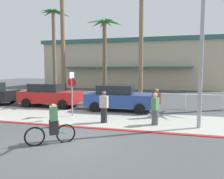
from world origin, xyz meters
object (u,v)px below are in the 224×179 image
cyclist_teal_0 (52,125)px  pedestrian_2 (104,108)px  pedestrian_1 (156,104)px  palm_tree_1 (63,18)px  streetlight_curb (203,33)px  car_blue_2 (119,98)px  palm_tree_0 (54,31)px  pedestrian_0 (155,110)px  palm_tree_2 (104,37)px  stop_sign_bike_lane (72,87)px  palm_tree_3 (141,15)px  car_red_1 (50,95)px

cyclist_teal_0 → pedestrian_2: bearing=75.1°
pedestrian_1 → palm_tree_1: bearing=148.0°
streetlight_curb → car_blue_2: size_ratio=1.70×
palm_tree_0 → car_blue_2: size_ratio=2.00×
palm_tree_0 → pedestrian_0: 15.57m
palm_tree_2 → pedestrian_0: 11.16m
pedestrian_1 → palm_tree_2: bearing=126.1°
car_blue_2 → stop_sign_bike_lane: bearing=-135.2°
stop_sign_bike_lane → palm_tree_2: size_ratio=0.35×
palm_tree_1 → palm_tree_0: bearing=130.4°
palm_tree_1 → car_blue_2: size_ratio=2.23×
streetlight_curb → cyclist_teal_0: 7.35m
streetlight_curb → palm_tree_3: palm_tree_3 is taller
streetlight_curb → palm_tree_1: size_ratio=0.76×
palm_tree_0 → cyclist_teal_0: (7.25, -13.31, -5.89)m
cyclist_teal_0 → pedestrian_0: size_ratio=0.96×
palm_tree_2 → pedestrian_2: 10.39m
streetlight_curb → pedestrian_0: size_ratio=4.74×
car_blue_2 → pedestrian_2: bearing=-90.4°
palm_tree_2 → pedestrian_0: (5.09, -8.60, -4.95)m
streetlight_curb → cyclist_teal_0: streetlight_curb is taller
streetlight_curb → car_blue_2: (-4.52, 3.45, -3.41)m
palm_tree_2 → car_red_1: (-2.70, -5.06, -4.80)m
palm_tree_3 → car_red_1: palm_tree_3 is taller
pedestrian_0 → car_red_1: bearing=155.5°
streetlight_curb → palm_tree_2: 11.46m
pedestrian_1 → cyclist_teal_0: bearing=-123.0°
palm_tree_3 → pedestrian_1: (1.62, -5.82, -6.36)m
pedestrian_0 → pedestrian_1: pedestrian_1 is taller
palm_tree_1 → car_red_1: (0.50, -3.26, -6.18)m
streetlight_curb → car_blue_2: streetlight_curb is taller
palm_tree_0 → car_red_1: size_ratio=2.00×
palm_tree_3 → pedestrian_0: palm_tree_3 is taller
palm_tree_2 → pedestrian_1: (5.07, -6.97, -4.91)m
stop_sign_bike_lane → car_red_1: 4.08m
palm_tree_3 → car_red_1: (-6.15, -3.91, -6.25)m
stop_sign_bike_lane → car_blue_2: size_ratio=0.58×
streetlight_curb → palm_tree_2: bearing=128.6°
streetlight_curb → palm_tree_1: palm_tree_1 is taller
stop_sign_bike_lane → cyclist_teal_0: size_ratio=1.68×
streetlight_curb → pedestrian_0: streetlight_curb is taller
palm_tree_3 → car_blue_2: (-0.87, -4.29, -6.25)m
palm_tree_1 → palm_tree_3: bearing=5.6°
pedestrian_1 → pedestrian_2: pedestrian_1 is taller
pedestrian_1 → pedestrian_2: (-2.52, -1.82, -0.01)m
car_blue_2 → cyclist_teal_0: (-0.95, -6.82, -0.18)m
stop_sign_bike_lane → palm_tree_2: (-0.31, 7.70, 4.00)m
pedestrian_2 → palm_tree_2: bearing=106.2°
palm_tree_1 → car_red_1: 7.01m
pedestrian_0 → streetlight_curb: bearing=-8.2°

